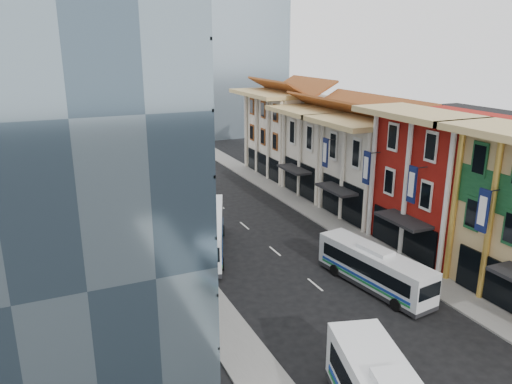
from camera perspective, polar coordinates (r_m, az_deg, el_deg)
name	(u,v)px	position (r m, az deg, el deg)	size (l,w,h in m)	color
sidewalk_right	(355,236)	(48.76, 11.22, -4.93)	(3.00, 90.00, 0.15)	slate
sidewalk_left	(182,267)	(41.92, -8.42, -8.50)	(3.00, 90.00, 0.15)	slate
shophouse_red	(444,183)	(46.73, 20.70, 0.99)	(8.00, 10.00, 12.00)	maroon
shophouse_cream_near	(376,170)	(53.86, 13.59, 2.51)	(8.00, 9.00, 10.00)	white
shophouse_cream_mid	(330,153)	(61.02, 8.48, 4.46)	(8.00, 9.00, 10.00)	white
shophouse_cream_far	(290,134)	(69.82, 3.88, 6.58)	(8.00, 12.00, 11.00)	white
office_tower	(52,90)	(33.83, -22.29, 10.72)	(12.00, 26.00, 30.00)	#374958
office_block_far	(60,147)	(57.76, -21.48, 4.80)	(10.00, 18.00, 14.00)	gray
bus_left_far	(207,231)	(44.12, -5.64, -4.47)	(2.80, 11.94, 3.83)	white
bus_right	(374,267)	(38.82, 13.35, -8.39)	(2.40, 10.25, 3.29)	silver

